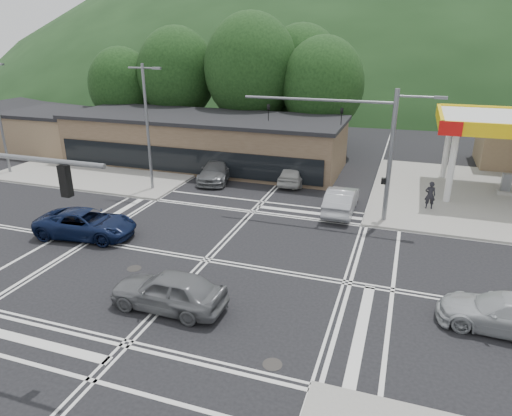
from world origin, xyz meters
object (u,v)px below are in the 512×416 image
(car_blue_west, at_px, (86,224))
(car_silver_east, at_px, (507,313))
(car_grey_center, at_px, (169,290))
(car_queue_b, at_px, (294,173))
(car_queue_a, at_px, (341,200))
(car_northbound, at_px, (217,170))
(pedestrian, at_px, (430,195))

(car_blue_west, height_order, car_silver_east, car_blue_west)
(car_grey_center, distance_m, car_queue_b, 18.51)
(car_queue_a, height_order, car_queue_b, car_queue_a)
(car_blue_west, relative_size, car_northbound, 1.02)
(car_queue_a, distance_m, car_queue_b, 6.68)
(car_queue_a, relative_size, car_queue_b, 1.09)
(car_queue_a, bearing_deg, car_northbound, -21.07)
(car_silver_east, distance_m, car_queue_b, 20.01)
(car_grey_center, relative_size, pedestrian, 2.68)
(pedestrian, bearing_deg, car_grey_center, 52.23)
(car_blue_west, bearing_deg, car_northbound, -19.43)
(car_grey_center, distance_m, car_northbound, 18.21)
(car_queue_b, xyz_separation_m, car_northbound, (-5.97, -1.09, 0.02))
(car_blue_west, height_order, car_northbound, car_northbound)
(car_grey_center, relative_size, car_queue_a, 0.98)
(car_grey_center, bearing_deg, car_queue_b, 178.64)
(car_queue_b, distance_m, pedestrian, 10.25)
(car_northbound, bearing_deg, car_queue_b, 0.95)
(car_queue_a, xyz_separation_m, pedestrian, (5.40, 2.12, 0.24))
(car_grey_center, relative_size, car_queue_b, 1.07)
(car_northbound, height_order, pedestrian, pedestrian)
(car_silver_east, xyz_separation_m, car_queue_a, (-8.05, 10.64, 0.09))
(car_blue_west, height_order, car_queue_a, car_queue_a)
(car_silver_east, height_order, car_northbound, car_northbound)
(car_grey_center, height_order, pedestrian, pedestrian)
(pedestrian, bearing_deg, car_blue_west, 25.91)
(car_blue_west, bearing_deg, car_queue_a, -64.17)
(car_queue_b, bearing_deg, car_queue_a, 129.63)
(car_grey_center, height_order, car_queue_b, car_grey_center)
(car_silver_east, xyz_separation_m, car_queue_b, (-12.48, 15.64, 0.05))
(car_blue_west, relative_size, pedestrian, 3.07)
(car_blue_west, bearing_deg, car_grey_center, -129.02)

